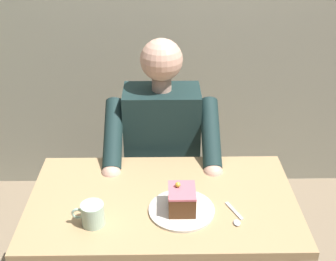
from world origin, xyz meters
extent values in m
cube|color=tan|center=(0.00, 0.00, 0.73)|extent=(1.05, 0.61, 0.04)
cylinder|color=tan|center=(-0.47, -0.25, 0.37)|extent=(0.05, 0.05, 0.73)
cylinder|color=tan|center=(0.47, -0.25, 0.37)|extent=(0.05, 0.05, 0.73)
cube|color=#A68654|center=(0.00, -0.51, 0.43)|extent=(0.42, 0.42, 0.04)
cube|color=#A68654|center=(0.00, -0.70, 0.67)|extent=(0.38, 0.04, 0.45)
cylinder|color=#A68654|center=(-0.18, -0.33, 0.21)|extent=(0.04, 0.04, 0.43)
cylinder|color=#A68654|center=(0.18, -0.33, 0.21)|extent=(0.04, 0.04, 0.43)
cylinder|color=#A68654|center=(-0.18, -0.69, 0.21)|extent=(0.04, 0.04, 0.43)
cylinder|color=#A68654|center=(0.18, -0.69, 0.21)|extent=(0.04, 0.04, 0.43)
cube|color=#172C2B|center=(0.00, -0.49, 0.72)|extent=(0.36, 0.22, 0.55)
sphere|color=#D4A289|center=(0.00, -0.49, 1.15)|extent=(0.19, 0.19, 0.19)
cylinder|color=#D4A289|center=(0.00, -0.49, 1.03)|extent=(0.09, 0.09, 0.06)
cylinder|color=#172C2B|center=(-0.22, -0.35, 0.85)|extent=(0.08, 0.33, 0.26)
sphere|color=#D4A289|center=(-0.22, -0.19, 0.74)|extent=(0.09, 0.09, 0.09)
cylinder|color=#172C2B|center=(0.22, -0.35, 0.85)|extent=(0.08, 0.33, 0.26)
sphere|color=#D4A289|center=(0.22, -0.19, 0.74)|extent=(0.09, 0.09, 0.09)
cylinder|color=#25253F|center=(-0.09, -0.37, 0.43)|extent=(0.13, 0.38, 0.14)
cylinder|color=#25253F|center=(0.09, -0.37, 0.43)|extent=(0.13, 0.38, 0.14)
cylinder|color=silver|center=(-0.07, 0.08, 0.75)|extent=(0.25, 0.25, 0.01)
cube|color=#5A331A|center=(-0.07, 0.08, 0.80)|extent=(0.10, 0.12, 0.08)
cube|color=#D66676|center=(-0.07, 0.08, 0.84)|extent=(0.10, 0.12, 0.01)
sphere|color=gold|center=(-0.06, 0.06, 0.86)|extent=(0.02, 0.02, 0.02)
cylinder|color=#B2D4BA|center=(0.25, 0.15, 0.79)|extent=(0.08, 0.08, 0.09)
torus|color=#B2D4BA|center=(0.30, 0.15, 0.80)|extent=(0.05, 0.01, 0.05)
cylinder|color=black|center=(0.25, 0.15, 0.83)|extent=(0.07, 0.07, 0.01)
cube|color=silver|center=(-0.27, 0.08, 0.75)|extent=(0.06, 0.11, 0.01)
ellipsoid|color=silver|center=(-0.27, 0.15, 0.75)|extent=(0.03, 0.04, 0.01)
camera|label=1|loc=(0.00, 1.41, 1.83)|focal=47.69mm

